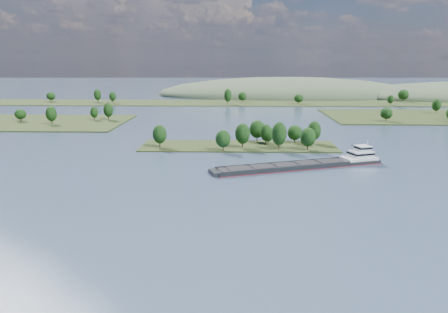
{
  "coord_description": "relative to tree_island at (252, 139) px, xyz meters",
  "views": [
    {
      "loc": [
        -0.8,
        -41.14,
        44.83
      ],
      "look_at": [
        -6.01,
        130.0,
        6.0
      ],
      "focal_mm": 35.0,
      "sensor_mm": 36.0,
      "label": 1
    }
  ],
  "objects": [
    {
      "name": "hill_west",
      "position": [
        53.09,
        320.94,
        -4.23
      ],
      "size": [
        320.0,
        160.0,
        44.0
      ],
      "primitive_type": "ellipsoid",
      "color": "#405137",
      "rests_on": "ground"
    },
    {
      "name": "back_shoreline",
      "position": [
        0.7,
        220.75,
        -3.52
      ],
      "size": [
        900.0,
        60.0,
        16.35
      ],
      "color": "#263316",
      "rests_on": "ground"
    },
    {
      "name": "ground",
      "position": [
        -6.91,
        -59.06,
        -4.23
      ],
      "size": [
        1800.0,
        1800.0,
        0.0
      ],
      "primitive_type": "plane",
      "color": "#324357",
      "rests_on": "ground"
    },
    {
      "name": "tree_island",
      "position": [
        0.0,
        0.0,
        0.0
      ],
      "size": [
        100.0,
        32.97,
        15.17
      ],
      "color": "#263316",
      "rests_on": "ground"
    },
    {
      "name": "cargo_barge",
      "position": [
        22.96,
        -41.14,
        -2.94
      ],
      "size": [
        74.03,
        34.13,
        10.22
      ],
      "color": "black",
      "rests_on": "ground"
    }
  ]
}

